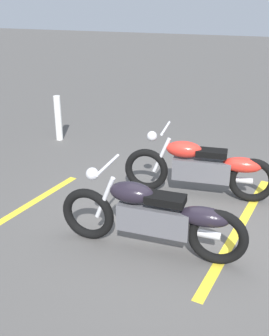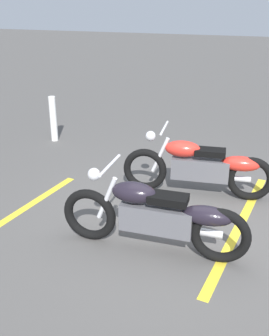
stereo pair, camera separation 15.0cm
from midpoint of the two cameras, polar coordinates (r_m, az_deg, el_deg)
name	(u,v)px [view 1 (the left image)]	position (r m, az deg, el deg)	size (l,w,h in m)	color
ground_plane	(189,222)	(5.44, 8.57, -7.58)	(60.00, 60.00, 0.00)	#514F4C
motorcycle_bright_foreground	(202,167)	(5.96, 10.30, 0.10)	(2.22, 0.68, 1.04)	black
motorcycle_dark_foreground	(155,216)	(4.59, 3.82, -6.85)	(2.23, 0.62, 1.04)	black
bollard_post	(58,118)	(8.47, -10.31, 6.99)	(0.14, 0.14, 0.93)	white
parking_stripe_near	(240,227)	(5.46, 15.51, -8.08)	(3.20, 0.12, 0.01)	yellow
parking_stripe_mid	(2,221)	(5.65, -17.63, -7.21)	(3.20, 0.12, 0.01)	yellow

